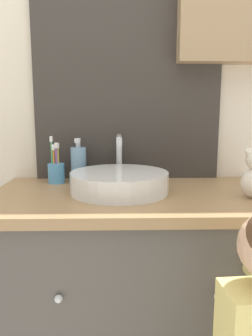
{
  "coord_description": "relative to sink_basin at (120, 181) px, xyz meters",
  "views": [
    {
      "loc": [
        -0.06,
        -0.83,
        1.17
      ],
      "look_at": [
        -0.03,
        0.27,
        0.98
      ],
      "focal_mm": 35.0,
      "sensor_mm": 36.0,
      "label": 1
    }
  ],
  "objects": [
    {
      "name": "toothbrush_holder",
      "position": [
        -0.26,
        0.16,
        0.01
      ],
      "size": [
        0.07,
        0.07,
        0.19
      ],
      "color": "#4C93C6",
      "rests_on": "vanity_counter"
    },
    {
      "name": "wall_back",
      "position": [
        0.08,
        0.29,
        0.35
      ],
      "size": [
        3.2,
        0.18,
        2.5
      ],
      "color": "beige",
      "rests_on": "ground_plane"
    },
    {
      "name": "vanity_counter",
      "position": [
        0.05,
        -0.01,
        -0.48
      ],
      "size": [
        1.04,
        0.57,
        0.88
      ],
      "color": "#4C4742",
      "rests_on": "ground_plane"
    },
    {
      "name": "sink_basin",
      "position": [
        0.0,
        0.0,
        0.0
      ],
      "size": [
        0.35,
        0.41,
        0.2
      ],
      "color": "silver",
      "rests_on": "vanity_counter"
    },
    {
      "name": "soap_dispenser",
      "position": [
        -0.17,
        0.17,
        0.03
      ],
      "size": [
        0.06,
        0.06,
        0.18
      ],
      "color": "#6B93B2",
      "rests_on": "vanity_counter"
    }
  ]
}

